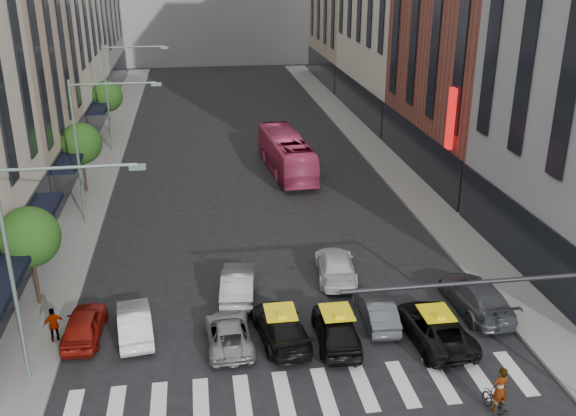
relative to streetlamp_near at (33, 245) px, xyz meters
name	(u,v)px	position (x,y,z in m)	size (l,w,h in m)	color
sidewalk_left	(98,174)	(-1.46, 26.00, -5.83)	(3.00, 96.00, 0.15)	slate
sidewalk_right	(385,161)	(21.54, 26.00, -5.83)	(3.00, 96.00, 0.15)	slate
tree_near	(29,237)	(-1.76, 6.00, -2.25)	(2.88, 2.88, 4.95)	black
tree_mid	(81,144)	(-1.76, 22.00, -2.25)	(2.88, 2.88, 4.95)	black
tree_far	(107,96)	(-1.76, 38.00, -2.25)	(2.88, 2.88, 4.95)	black
streetlamp_near	(33,245)	(0.00, 0.00, 0.00)	(5.38, 0.25, 9.00)	gray
streetlamp_mid	(92,133)	(0.00, 16.00, 0.00)	(5.38, 0.25, 9.00)	gray
streetlamp_far	(118,84)	(0.00, 32.00, 0.00)	(5.38, 0.25, 9.00)	gray
traffic_signal	(542,311)	(17.74, -5.00, -1.43)	(10.10, 0.20, 6.00)	black
liberty_sign	(451,119)	(22.64, 16.00, 0.10)	(0.30, 0.70, 4.00)	red
car_red	(84,325)	(0.84, 2.76, -5.23)	(1.60, 3.98, 1.36)	maroon
car_white_front	(134,322)	(3.04, 2.63, -5.22)	(1.44, 4.12, 1.36)	silver
car_silver	(228,333)	(7.14, 1.31, -5.31)	(1.96, 4.26, 1.18)	gray
taxi_left	(280,326)	(9.44, 1.33, -5.21)	(1.94, 4.78, 1.39)	black
taxi_center	(336,328)	(11.83, 0.76, -5.15)	(1.79, 4.44, 1.51)	black
car_grey_mid	(378,311)	(14.08, 2.06, -5.27)	(1.35, 3.86, 1.27)	#404448
taxi_right	(435,327)	(16.15, 0.27, -5.21)	(2.30, 4.99, 1.39)	black
car_grey_curb	(476,296)	(19.04, 2.50, -5.15)	(2.12, 5.22, 1.52)	#43464C
car_row2_left	(238,284)	(7.88, 5.42, -5.15)	(1.59, 4.55, 1.50)	#A1A2A7
car_row2_right	(336,265)	(13.12, 6.76, -5.21)	(1.94, 4.78, 1.39)	silver
bus	(286,153)	(13.08, 24.58, -4.40)	(2.53, 10.83, 3.02)	#C23962
motorcycle	(497,405)	(16.70, -4.81, -5.44)	(0.62, 1.78, 0.94)	black
rider	(502,374)	(16.70, -4.81, -4.05)	(0.67, 0.44, 1.84)	gray
pedestrian_far	(54,325)	(-0.36, 2.49, -4.95)	(0.94, 0.39, 1.60)	gray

